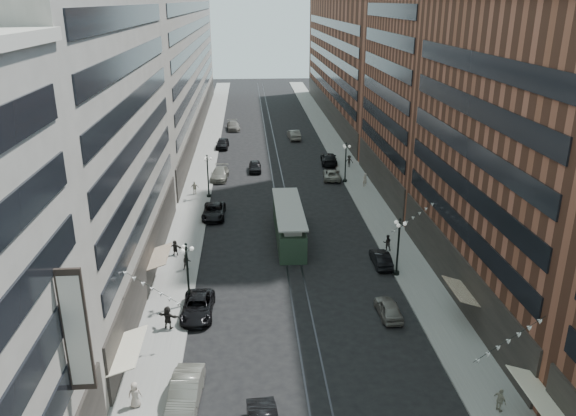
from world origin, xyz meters
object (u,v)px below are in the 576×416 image
object	(u,v)px
streetcar	(289,224)
pedestrian_2	(187,262)
pedestrian_8	(365,180)
pedestrian_4	(500,400)
car_13	(255,166)
pedestrian_7	(387,243)
lamppost_sw_far	(188,272)
car_9	(222,143)
pedestrian_extra_0	(168,317)
car_14	(294,135)
pedestrian_5	(175,248)
lamppost_sw_mid	(208,175)
pedestrian_9	(349,161)
pedestrian_1	(135,395)
car_12	(329,159)
car_4	(389,308)
car_10	(381,259)
car_extra_0	(233,126)
lamppost_se_mid	(346,161)
car_1	(185,392)
lamppost_se_far	(398,245)
car_8	(220,174)
car_7	(214,211)
car_11	(332,174)
pedestrian_6	(195,188)
car_2	(198,307)

from	to	relation	value
streetcar	pedestrian_2	world-z (taller)	streetcar
pedestrian_8	pedestrian_4	bearing A→B (deg)	66.12
pedestrian_2	car_13	bearing A→B (deg)	69.07
streetcar	pedestrian_7	world-z (taller)	streetcar
lamppost_sw_far	car_9	size ratio (longest dim) A/B	1.09
car_13	pedestrian_extra_0	xyz separation A→B (m)	(-7.37, -41.92, 0.32)
car_14	pedestrian_5	xyz separation A→B (m)	(-15.76, -48.45, 0.06)
lamppost_sw_mid	car_9	xyz separation A→B (m)	(0.80, 25.52, -2.23)
streetcar	pedestrian_extra_0	bearing A→B (deg)	-122.05
pedestrian_9	pedestrian_1	bearing A→B (deg)	-105.74
car_14	pedestrian_5	world-z (taller)	car_14
pedestrian_1	car_12	xyz separation A→B (m)	(19.68, 53.92, -0.17)
car_4	car_10	bearing A→B (deg)	-100.57
car_10	car_14	bearing A→B (deg)	-86.11
car_extra_0	car_12	bearing A→B (deg)	-64.51
lamppost_se_mid	car_1	size ratio (longest dim) A/B	1.07
lamppost_se_far	car_9	distance (m)	51.66
pedestrian_8	pedestrian_extra_0	world-z (taller)	pedestrian_8
lamppost_se_mid	pedestrian_9	xyz separation A→B (m)	(1.83, 7.15, -2.04)
lamppost_sw_far	car_8	bearing A→B (deg)	88.21
car_8	pedestrian_8	xyz separation A→B (m)	(19.59, -5.13, 0.28)
streetcar	car_4	size ratio (longest dim) A/B	3.17
car_10	pedestrian_extra_0	size ratio (longest dim) A/B	2.26
lamppost_sw_far	streetcar	bearing A→B (deg)	55.15
pedestrian_2	streetcar	bearing A→B (deg)	25.59
car_7	car_14	distance (m)	40.14
streetcar	car_13	xyz separation A→B (m)	(-3.12, 25.16, -0.89)
pedestrian_2	car_9	world-z (taller)	car_9
lamppost_sw_far	car_8	world-z (taller)	lamppost_sw_far
pedestrian_4	car_13	bearing A→B (deg)	-8.04
lamppost_sw_mid	car_8	distance (m)	8.29
car_13	pedestrian_8	xyz separation A→B (m)	(14.60, -8.61, 0.33)
lamppost_se_far	car_9	world-z (taller)	lamppost_se_far
pedestrian_9	pedestrian_extra_0	world-z (taller)	pedestrian_extra_0
lamppost_se_far	car_extra_0	distance (m)	64.89
car_14	pedestrian_7	xyz separation A→B (m)	(5.31, -48.91, 0.13)
car_12	car_10	bearing A→B (deg)	93.99
lamppost_se_mid	car_11	distance (m)	3.36
car_4	car_8	size ratio (longest dim) A/B	0.74
pedestrian_4	car_8	distance (m)	52.79
car_1	pedestrian_6	world-z (taller)	pedestrian_6
lamppost_se_far	car_13	xyz separation A→B (m)	(-12.32, 34.37, -2.34)
pedestrian_4	car_13	world-z (taller)	pedestrian_4
pedestrian_9	car_extra_0	distance (m)	32.93
lamppost_sw_mid	pedestrian_2	world-z (taller)	lamppost_sw_mid
car_2	car_4	xyz separation A→B (m)	(15.20, -1.27, -0.05)
pedestrian_extra_0	car_13	bearing A→B (deg)	-78.86
car_11	car_extra_0	world-z (taller)	car_extra_0
car_11	pedestrian_4	bearing A→B (deg)	100.19
car_7	car_10	world-z (taller)	car_7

